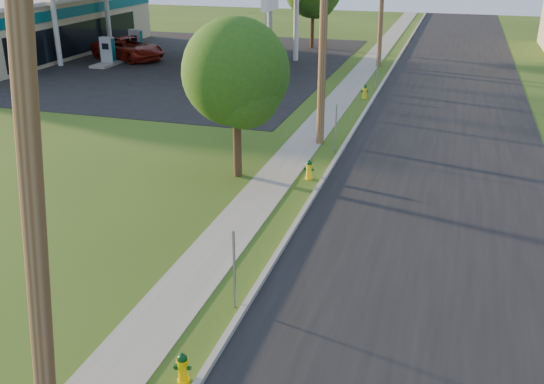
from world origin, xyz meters
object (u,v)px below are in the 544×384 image
Objects in this scene: fuel_pump_nw at (108,54)px; hydrant_mid at (309,170)px; fuel_pump_sw at (136,45)px; utility_pole_near at (32,199)px; hydrant_near at (183,368)px; fuel_pump_se at (250,51)px; car_silver at (250,57)px; fuel_pump_ne at (230,61)px; tree_verge at (238,77)px; hydrant_far at (365,92)px; utility_pole_mid at (324,24)px; car_red at (128,48)px.

fuel_pump_nw reaches higher than hydrant_mid.
fuel_pump_nw is at bearing -90.00° from fuel_pump_sw.
hydrant_near is (0.77, 2.47, -4.47)m from utility_pole_near.
fuel_pump_se is 1.81m from car_silver.
fuel_pump_ne is at bearing 108.73° from hydrant_near.
utility_pole_near reaches higher than tree_verge.
tree_verge reaches higher than hydrant_far.
hydrant_mid is (0.55, -4.21, -4.59)m from utility_pole_mid.
hydrant_mid is 26.53m from car_red.
tree_verge is (-1.93, -4.69, -1.30)m from utility_pole_mid.
hydrant_mid is at bearing 91.14° from hydrant_near.
utility_pole_mid reaches higher than car_silver.
fuel_pump_sw reaches higher than car_silver.
hydrant_mid is at bearing -159.50° from car_silver.
tree_verge is at bearing -169.11° from hydrant_mid.
hydrant_far is at bearing -13.80° from fuel_pump_nw.
fuel_pump_sw and fuel_pump_se have the same top height.
fuel_pump_se is 33.94m from hydrant_near.
fuel_pump_sw is 0.55× the size of car_red.
fuel_pump_ne is at bearing -83.10° from car_red.
car_red is (-18.15, 6.72, 0.42)m from hydrant_far.
fuel_pump_sw is at bearing 117.09° from utility_pole_near.
hydrant_mid is at bearing -115.95° from car_red.
fuel_pump_se is 0.81× the size of car_silver.
hydrant_near is at bearing 72.64° from utility_pole_near.
fuel_pump_sw is 1.00× the size of fuel_pump_se.
fuel_pump_sw is (-17.90, 35.00, -4.08)m from utility_pole_near.
utility_pole_mid reaches higher than hydrant_mid.
hydrant_near is (18.67, -28.53, -0.39)m from fuel_pump_nw.
car_silver is (0.56, 2.28, -0.05)m from fuel_pump_ne.
utility_pole_mid reaches higher than utility_pole_near.
fuel_pump_ne is at bearing 154.42° from hydrant_far.
utility_pole_mid is at bearing -93.97° from hydrant_far.
car_red is at bearing 120.84° from hydrant_near.
utility_pole_near is at bearing -91.27° from hydrant_far.
fuel_pump_ne is 19.24m from tree_verge.
utility_pole_near is at bearing -60.00° from fuel_pump_nw.
fuel_pump_se is at bearing 106.56° from hydrant_near.
tree_verge reaches higher than fuel_pump_se.
utility_pole_near is 1.67× the size of tree_verge.
fuel_pump_nw is 1.00× the size of fuel_pump_ne.
utility_pole_near reaches higher than fuel_pump_nw.
fuel_pump_sw is (-17.90, 17.00, -4.23)m from utility_pole_mid.
tree_verge is 4.15m from hydrant_mid.
fuel_pump_se reaches higher than hydrant_far.
utility_pole_near is at bearing -62.91° from fuel_pump_sw.
fuel_pump_sw is 4.75× the size of hydrant_near.
hydrant_far is at bearing -89.30° from car_red.
tree_verge is (6.97, -17.69, 2.93)m from fuel_pump_ne.
utility_pole_near is 14.07× the size of hydrant_near.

